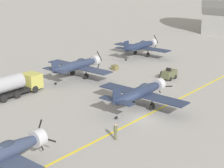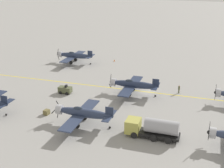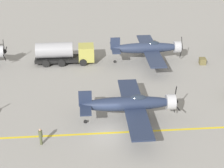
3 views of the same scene
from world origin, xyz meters
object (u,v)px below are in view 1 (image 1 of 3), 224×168
Objects in this scene: airplane_far_left at (141,46)px; ground_crew_walking at (116,131)px; airplane_mid_left at (77,65)px; tow_tractor at (169,74)px; airplane_mid_center at (140,92)px; fuel_tanker at (14,85)px; supply_crate_by_tanker at (115,68)px.

ground_crew_walking is at bearing -41.65° from airplane_far_left.
tow_tractor is (11.21, 8.60, -1.22)m from airplane_mid_left.
airplane_mid_left is 22.54m from ground_crew_walking.
airplane_mid_center is 9.36m from ground_crew_walking.
airplane_mid_center reaches higher than airplane_far_left.
fuel_tanker is 18.83m from supply_crate_by_tanker.
airplane_mid_center is 1.50× the size of fuel_tanker.
ground_crew_walking is 1.69× the size of supply_crate_by_tanker.
fuel_tanker is 18.95m from ground_crew_walking.
airplane_mid_left is at bearing -101.05° from supply_crate_by_tanker.
fuel_tanker reaches higher than ground_crew_walking.
airplane_far_left is 29.58m from fuel_tanker.
airplane_mid_left is 4.62× the size of tow_tractor.
airplane_far_left reaches higher than tow_tractor.
airplane_far_left is 1.00× the size of airplane_mid_left.
supply_crate_by_tanker is at bearing -172.69° from tow_tractor.
airplane_far_left is 1.00× the size of airplane_mid_center.
airplane_far_left is at bearing 142.04° from tow_tractor.
fuel_tanker is 23.16m from tow_tractor.
airplane_mid_center is at bearing 24.10° from fuel_tanker.
airplane_mid_left is at bearing 144.49° from ground_crew_walking.
airplane_far_left is at bearing 106.93° from airplane_mid_left.
tow_tractor is at bearing 114.63° from airplane_mid_center.
airplane_mid_center is (16.18, -22.60, 0.00)m from airplane_far_left.
ground_crew_walking is 26.50m from supply_crate_by_tanker.
airplane_mid_left is 7.10× the size of ground_crew_walking.
airplane_mid_left is 14.18m from tow_tractor.
ground_crew_walking is at bearing -71.83° from tow_tractor.
tow_tractor is 1.54× the size of ground_crew_walking.
fuel_tanker is at bearing -96.02° from supply_crate_by_tanker.
fuel_tanker is at bearing -79.33° from airplane_mid_left.
tow_tractor reaches higher than supply_crate_by_tanker.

